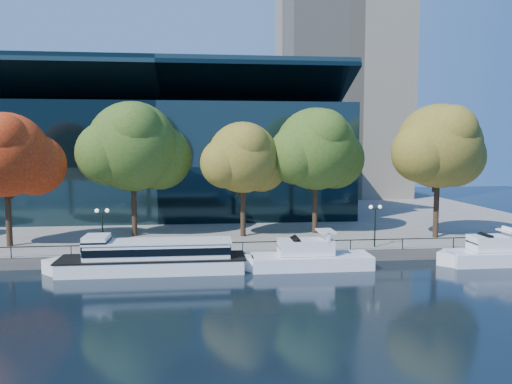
{
  "coord_description": "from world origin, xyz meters",
  "views": [
    {
      "loc": [
        1.48,
        -40.93,
        10.75
      ],
      "look_at": [
        6.72,
        8.0,
        6.04
      ],
      "focal_mm": 35.0,
      "sensor_mm": 36.0,
      "label": 1
    }
  ],
  "objects": [
    {
      "name": "tree_3",
      "position": [
        5.86,
        11.46,
        9.21
      ],
      "size": [
        9.37,
        7.68,
        12.13
      ],
      "color": "black",
      "rests_on": "promenade"
    },
    {
      "name": "lamp_2",
      "position": [
        17.74,
        4.5,
        3.98
      ],
      "size": [
        1.26,
        0.36,
        4.03
      ],
      "color": "black",
      "rests_on": "promenade"
    },
    {
      "name": "tree_4",
      "position": [
        13.93,
        12.52,
        10.05
      ],
      "size": [
        11.2,
        9.18,
        13.73
      ],
      "color": "black",
      "rests_on": "promenade"
    },
    {
      "name": "tour_boat",
      "position": [
        -3.2,
        1.13,
        1.37
      ],
      "size": [
        16.94,
        3.78,
        3.21
      ],
      "color": "white",
      "rests_on": "ground"
    },
    {
      "name": "railing",
      "position": [
        0.0,
        3.25,
        1.94
      ],
      "size": [
        88.2,
        0.08,
        0.99
      ],
      "color": "black",
      "rests_on": "promenade"
    },
    {
      "name": "cruiser_far",
      "position": [
        27.32,
        0.52,
        1.06
      ],
      "size": [
        10.19,
        2.82,
        3.33
      ],
      "color": "white",
      "rests_on": "ground"
    },
    {
      "name": "convention_building",
      "position": [
        -4.0,
        31.79,
        8.51
      ],
      "size": [
        50.0,
        24.57,
        21.43
      ],
      "color": "black",
      "rests_on": "ground"
    },
    {
      "name": "tree_2",
      "position": [
        -5.64,
        12.79,
        10.34
      ],
      "size": [
        11.83,
        9.7,
        14.27
      ],
      "color": "black",
      "rests_on": "promenade"
    },
    {
      "name": "lamp_1",
      "position": [
        -7.53,
        4.5,
        3.98
      ],
      "size": [
        1.26,
        0.36,
        4.03
      ],
      "color": "black",
      "rests_on": "promenade"
    },
    {
      "name": "tree_1",
      "position": [
        -16.92,
        8.58,
        9.6
      ],
      "size": [
        10.05,
        8.24,
        12.8
      ],
      "color": "black",
      "rests_on": "promenade"
    },
    {
      "name": "tree_5",
      "position": [
        26.01,
        8.61,
        10.38
      ],
      "size": [
        10.92,
        8.96,
        13.94
      ],
      "color": "black",
      "rests_on": "promenade"
    },
    {
      "name": "promenade",
      "position": [
        0.0,
        36.38,
        0.5
      ],
      "size": [
        90.0,
        67.08,
        1.0
      ],
      "color": "slate",
      "rests_on": "ground"
    },
    {
      "name": "cruiser_near",
      "position": [
        10.32,
        0.79,
        1.04
      ],
      "size": [
        11.56,
        2.98,
        3.35
      ],
      "color": "white",
      "rests_on": "ground"
    },
    {
      "name": "ground",
      "position": [
        0.0,
        0.0,
        0.0
      ],
      "size": [
        160.0,
        160.0,
        0.0
      ],
      "primitive_type": "plane",
      "color": "black",
      "rests_on": "ground"
    },
    {
      "name": "office_tower",
      "position": [
        28.0,
        55.0,
        33.02
      ],
      "size": [
        22.5,
        22.5,
        65.9
      ],
      "color": "gray",
      "rests_on": "ground"
    }
  ]
}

